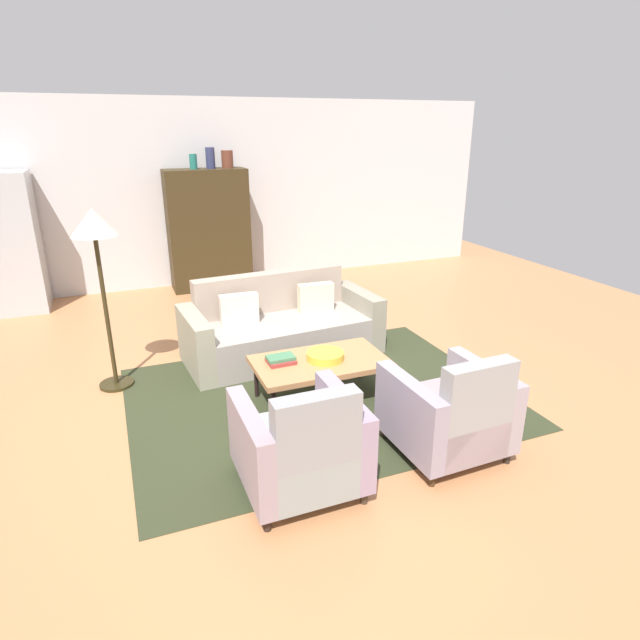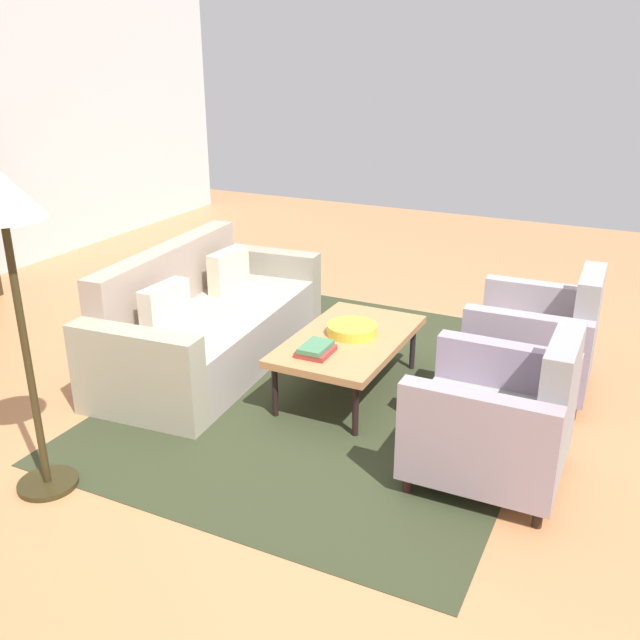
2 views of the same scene
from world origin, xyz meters
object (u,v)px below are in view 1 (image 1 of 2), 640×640
object	(u,v)px
vase_small	(227,159)
floor_lamp	(95,240)
fruit_bowl	(325,356)
vase_tall	(193,162)
vase_round	(210,158)
armchair_left	(302,449)
refrigerator	(6,244)
coffee_table	(320,364)
armchair_right	(451,415)
cabinet	(209,230)
couch	(280,328)
book_stack	(281,360)

from	to	relation	value
vase_small	floor_lamp	world-z (taller)	vase_small
fruit_bowl	vase_tall	xyz separation A→B (m)	(-0.41, 4.04, 1.47)
vase_round	vase_small	world-z (taller)	vase_round
vase_small	floor_lamp	size ratio (longest dim) A/B	0.15
vase_round	armchair_left	bearing A→B (deg)	-95.32
armchair_left	refrigerator	world-z (taller)	refrigerator
armchair_left	refrigerator	distance (m)	5.64
fruit_bowl	coffee_table	bearing A→B (deg)	180.00
armchair_right	vase_small	bearing A→B (deg)	93.46
vase_round	refrigerator	size ratio (longest dim) A/B	0.16
coffee_table	vase_tall	bearing A→B (deg)	95.16
armchair_left	vase_round	size ratio (longest dim) A/B	2.93
coffee_table	cabinet	world-z (taller)	cabinet
refrigerator	couch	bearing A→B (deg)	-43.39
couch	armchair_left	world-z (taller)	armchair_left
vase_round	couch	bearing A→B (deg)	-87.84
fruit_bowl	book_stack	bearing A→B (deg)	168.85
armchair_right	vase_small	xyz separation A→B (m)	(-0.47, 5.20, 1.58)
armchair_right	floor_lamp	size ratio (longest dim) A/B	0.51
armchair_left	book_stack	world-z (taller)	armchair_left
couch	armchair_left	size ratio (longest dim) A/B	2.46
couch	book_stack	size ratio (longest dim) A/B	8.78
armchair_right	book_stack	world-z (taller)	armchair_right
refrigerator	floor_lamp	xyz separation A→B (m)	(1.17, -2.92, 0.52)
coffee_table	vase_tall	distance (m)	4.34
cabinet	vase_tall	xyz separation A→B (m)	(-0.15, -0.00, 1.01)
coffee_table	armchair_right	size ratio (longest dim) A/B	1.36
coffee_table	armchair_left	xyz separation A→B (m)	(-0.60, -1.17, -0.03)
cabinet	vase_tall	bearing A→B (deg)	-178.19
book_stack	vase_round	world-z (taller)	vase_round
fruit_bowl	floor_lamp	bearing A→B (deg)	150.58
armchair_left	fruit_bowl	xyz separation A→B (m)	(0.65, 1.17, 0.10)
coffee_table	book_stack	size ratio (longest dim) A/B	4.86
vase_small	refrigerator	distance (m)	3.22
vase_small	floor_lamp	xyz separation A→B (m)	(-1.88, -3.02, -0.48)
armchair_left	cabinet	world-z (taller)	cabinet
armchair_right	vase_round	size ratio (longest dim) A/B	2.93
armchair_right	vase_tall	world-z (taller)	vase_tall
couch	floor_lamp	distance (m)	2.10
vase_small	fruit_bowl	bearing A→B (deg)	-91.23
coffee_table	armchair_left	world-z (taller)	armchair_left
coffee_table	armchair_left	bearing A→B (deg)	-117.21
armchair_right	fruit_bowl	xyz separation A→B (m)	(-0.55, 1.17, 0.10)
couch	cabinet	world-z (taller)	cabinet
armchair_right	vase_round	xyz separation A→B (m)	(-0.72, 5.20, 1.61)
armchair_left	vase_tall	bearing A→B (deg)	87.09
armchair_left	vase_small	bearing A→B (deg)	81.64
cabinet	vase_small	size ratio (longest dim) A/B	7.09
coffee_table	fruit_bowl	size ratio (longest dim) A/B	3.54
refrigerator	vase_small	bearing A→B (deg)	1.87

